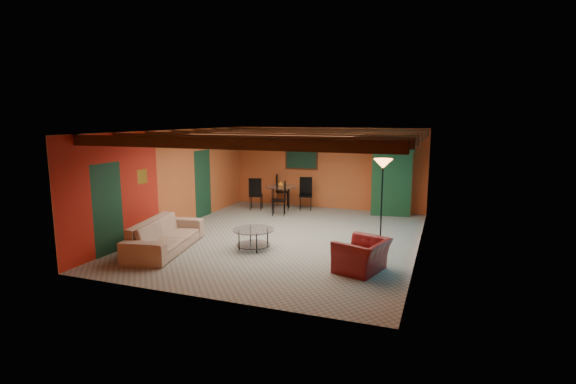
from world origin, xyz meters
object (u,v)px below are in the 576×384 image
at_px(armchair, 362,255).
at_px(armoire, 392,183).
at_px(dining_table, 281,194).
at_px(sofa, 165,235).
at_px(vase, 281,175).
at_px(floor_lamp, 382,204).
at_px(potted_plant, 394,142).
at_px(coffee_table, 253,239).

xyz_separation_m(armchair, armoire, (-0.09, 5.48, 0.68)).
bearing_deg(dining_table, sofa, -99.79).
height_order(armchair, vase, vase).
relative_size(sofa, floor_lamp, 1.16).
xyz_separation_m(dining_table, vase, (0.00, 0.00, 0.63)).
bearing_deg(armoire, sofa, -136.93).
bearing_deg(floor_lamp, armoire, 93.11).
height_order(armchair, dining_table, dining_table).
bearing_deg(dining_table, armchair, -53.60).
relative_size(armchair, armoire, 0.50).
distance_m(sofa, armoire, 7.20).
relative_size(armoire, floor_lamp, 0.96).
xyz_separation_m(sofa, dining_table, (0.88, 5.09, 0.18)).
bearing_deg(sofa, armchair, -98.87).
distance_m(armchair, floor_lamp, 1.86).
bearing_deg(floor_lamp, armchair, -93.81).
bearing_deg(armoire, vase, -179.93).
distance_m(armoire, potted_plant, 1.25).
distance_m(armoire, floor_lamp, 3.78).
distance_m(coffee_table, floor_lamp, 3.08).
bearing_deg(floor_lamp, dining_table, 139.32).
distance_m(sofa, potted_plant, 7.42).
xyz_separation_m(coffee_table, dining_table, (-0.98, 4.31, 0.30)).
relative_size(dining_table, floor_lamp, 0.99).
height_order(sofa, potted_plant, potted_plant).
height_order(sofa, floor_lamp, floor_lamp).
relative_size(floor_lamp, vase, 12.05).
height_order(sofa, armoire, armoire).
bearing_deg(potted_plant, dining_table, -170.97).
distance_m(floor_lamp, potted_plant, 3.97).
distance_m(dining_table, vase, 0.63).
bearing_deg(armoire, coffee_table, -126.62).
bearing_deg(potted_plant, sofa, -127.97).
distance_m(armchair, potted_plant, 5.81).
height_order(armchair, coffee_table, armchair).
distance_m(armchair, vase, 6.17).
relative_size(floor_lamp, potted_plant, 4.34).
height_order(floor_lamp, vase, floor_lamp).
bearing_deg(dining_table, coffee_table, -77.16).
bearing_deg(sofa, dining_table, -20.91).
distance_m(coffee_table, potted_plant, 5.86).
bearing_deg(armchair, vase, -126.78).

